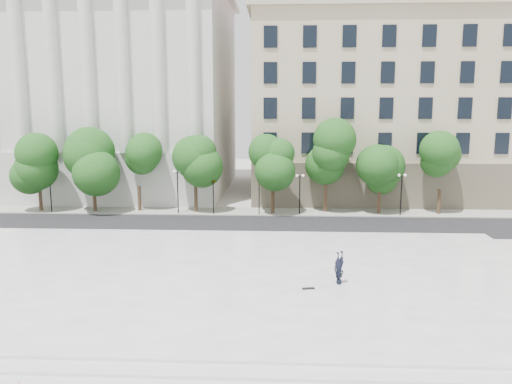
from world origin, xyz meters
TOP-DOWN VIEW (x-y plane):
  - ground at (0.00, 0.00)m, footprint 160.00×160.00m
  - plaza at (0.00, 3.00)m, footprint 44.00×22.00m
  - street at (0.00, 18.00)m, footprint 60.00×8.00m
  - far_sidewalk at (0.00, 24.00)m, footprint 60.00×4.00m
  - building_west at (-17.00, 38.57)m, footprint 31.50×27.65m
  - building_east at (20.00, 38.91)m, footprint 36.00×26.15m
  - traffic_light_west at (-1.62, 22.30)m, footprint 0.92×1.88m
  - traffic_light_east at (3.00, 22.30)m, footprint 1.01×1.81m
  - person_lying at (8.56, 1.38)m, footprint 1.75×2.00m
  - skateboard at (6.73, 0.44)m, footprint 0.73×0.33m
  - plaza_steps at (-0.00, -8.90)m, footprint 44.00×3.00m
  - street_trees at (-0.61, 23.45)m, footprint 44.94×4.94m
  - lamp_posts at (0.10, 22.60)m, footprint 36.53×0.28m

SIDE VIEW (x-z plane):
  - ground at x=0.00m, z-range 0.00..0.00m
  - street at x=0.00m, z-range 0.00..0.02m
  - far_sidewalk at x=0.00m, z-range 0.00..0.12m
  - plaza_steps at x=0.00m, z-range -0.03..0.27m
  - plaza at x=0.00m, z-range 0.00..0.45m
  - skateboard at x=6.73m, z-range 0.45..0.52m
  - person_lying at x=8.56m, z-range 0.45..0.98m
  - lamp_posts at x=0.10m, z-range 0.70..5.25m
  - traffic_light_east at x=3.00m, z-range 1.61..5.83m
  - traffic_light_west at x=-1.62m, z-range 1.62..5.86m
  - street_trees at x=-0.61m, z-range 1.01..8.78m
  - building_east at x=20.00m, z-range -0.36..22.64m
  - building_west at x=-17.00m, z-range 0.09..25.69m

